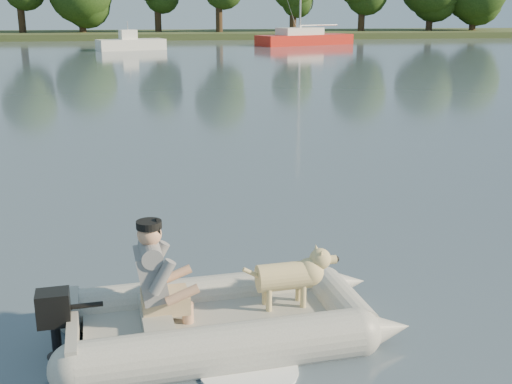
{
  "coord_description": "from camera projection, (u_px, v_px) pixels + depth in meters",
  "views": [
    {
      "loc": [
        -1.24,
        -6.47,
        3.25
      ],
      "look_at": [
        -0.14,
        2.0,
        0.75
      ],
      "focal_mm": 45.0,
      "sensor_mm": 36.0,
      "label": 1
    }
  ],
  "objects": [
    {
      "name": "motorboat",
      "position": [
        131.0,
        36.0,
        47.64
      ],
      "size": [
        5.48,
        3.57,
        2.16
      ],
      "primitive_type": null,
      "rotation": [
        0.0,
        0.0,
        0.34
      ],
      "color": "white",
      "rests_on": "water"
    },
    {
      "name": "water",
      "position": [
        291.0,
        305.0,
        7.23
      ],
      "size": [
        160.0,
        160.0,
        0.0
      ],
      "primitive_type": "plane",
      "color": "slate",
      "rests_on": "ground"
    },
    {
      "name": "outboard_motor",
      "position": [
        55.0,
        327.0,
        6.08
      ],
      "size": [
        0.44,
        0.33,
        0.78
      ],
      "primitive_type": null,
      "rotation": [
        0.0,
        0.0,
        0.12
      ],
      "color": "black",
      "rests_on": "dinghy"
    },
    {
      "name": "sailboat",
      "position": [
        304.0,
        39.0,
        53.82
      ],
      "size": [
        8.72,
        5.69,
        11.57
      ],
      "rotation": [
        0.0,
        0.0,
        0.41
      ],
      "color": "red",
      "rests_on": "water"
    },
    {
      "name": "dinghy",
      "position": [
        224.0,
        283.0,
        6.39
      ],
      "size": [
        4.88,
        3.57,
        1.37
      ],
      "primitive_type": null,
      "rotation": [
        0.0,
        0.0,
        0.12
      ],
      "color": "#969691",
      "rests_on": "water"
    },
    {
      "name": "shore_bank",
      "position": [
        182.0,
        35.0,
        66.16
      ],
      "size": [
        160.0,
        12.0,
        0.7
      ],
      "primitive_type": "cube",
      "color": "#47512D",
      "rests_on": "water"
    },
    {
      "name": "man",
      "position": [
        153.0,
        271.0,
        6.23
      ],
      "size": [
        0.78,
        0.69,
        1.06
      ],
      "primitive_type": null,
      "rotation": [
        0.0,
        0.0,
        0.12
      ],
      "color": "slate",
      "rests_on": "dinghy"
    },
    {
      "name": "dog",
      "position": [
        284.0,
        281.0,
        6.61
      ],
      "size": [
        0.95,
        0.43,
        0.61
      ],
      "primitive_type": null,
      "rotation": [
        0.0,
        0.0,
        0.12
      ],
      "color": "#CEBD77",
      "rests_on": "dinghy"
    }
  ]
}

